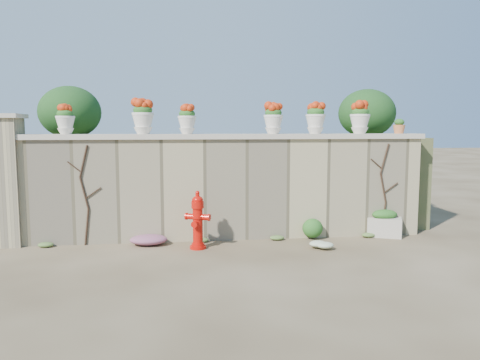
{
  "coord_description": "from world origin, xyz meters",
  "views": [
    {
      "loc": [
        -0.87,
        -7.42,
        2.23
      ],
      "look_at": [
        0.25,
        1.4,
        1.23
      ],
      "focal_mm": 35.0,
      "sensor_mm": 36.0,
      "label": 1
    }
  ],
  "objects": [
    {
      "name": "urn_pot_0",
      "position": [
        -3.02,
        1.8,
        2.37
      ],
      "size": [
        0.35,
        0.35,
        0.55
      ],
      "color": "silver",
      "rests_on": "wall_cap"
    },
    {
      "name": "white_flowers",
      "position": [
        1.71,
        0.73,
        0.1
      ],
      "size": [
        0.55,
        0.44,
        0.2
      ],
      "primitive_type": "ellipsoid",
      "color": "white",
      "rests_on": "ground"
    },
    {
      "name": "planter_box",
      "position": [
        3.25,
        1.55,
        0.26
      ],
      "size": [
        0.77,
        0.63,
        0.56
      ],
      "rotation": [
        0.0,
        0.0,
        -0.41
      ],
      "color": "#B7AE9B",
      "rests_on": "ground"
    },
    {
      "name": "gate_pillar",
      "position": [
        -4.15,
        1.8,
        1.26
      ],
      "size": [
        0.72,
        0.72,
        2.48
      ],
      "color": "tan",
      "rests_on": "ground"
    },
    {
      "name": "stone_wall",
      "position": [
        0.0,
        1.8,
        1.0
      ],
      "size": [
        8.0,
        0.4,
        2.0
      ],
      "primitive_type": "cube",
      "color": "tan",
      "rests_on": "ground"
    },
    {
      "name": "vine_right",
      "position": [
        3.23,
        1.58,
        0.99
      ],
      "size": [
        0.6,
        0.04,
        1.91
      ],
      "color": "black",
      "rests_on": "ground"
    },
    {
      "name": "raised_fill",
      "position": [
        0.0,
        5.0,
        1.0
      ],
      "size": [
        9.0,
        6.0,
        2.0
      ],
      "primitive_type": "cube",
      "color": "#384C23",
      "rests_on": "ground"
    },
    {
      "name": "back_shrub_left",
      "position": [
        -3.2,
        3.0,
        2.55
      ],
      "size": [
        1.3,
        1.3,
        1.1
      ],
      "primitive_type": "ellipsoid",
      "color": "#143814",
      "rests_on": "raised_fill"
    },
    {
      "name": "urn_pot_4",
      "position": [
        1.83,
        1.8,
        2.41
      ],
      "size": [
        0.4,
        0.4,
        0.63
      ],
      "color": "silver",
      "rests_on": "wall_cap"
    },
    {
      "name": "ground",
      "position": [
        0.0,
        0.0,
        0.0
      ],
      "size": [
        80.0,
        80.0,
        0.0
      ],
      "primitive_type": "plane",
      "color": "#473823",
      "rests_on": "ground"
    },
    {
      "name": "fire_hydrant",
      "position": [
        -0.58,
        1.06,
        0.54
      ],
      "size": [
        0.46,
        0.33,
        1.07
      ],
      "rotation": [
        0.0,
        0.0,
        -0.4
      ],
      "color": "#C10E07",
      "rests_on": "ground"
    },
    {
      "name": "urn_pot_1",
      "position": [
        -1.58,
        1.8,
        2.43
      ],
      "size": [
        0.42,
        0.42,
        0.66
      ],
      "color": "silver",
      "rests_on": "wall_cap"
    },
    {
      "name": "terracotta_pot",
      "position": [
        3.61,
        1.8,
        2.24
      ],
      "size": [
        0.25,
        0.25,
        0.29
      ],
      "color": "#C8703D",
      "rests_on": "wall_cap"
    },
    {
      "name": "urn_pot_3",
      "position": [
        0.97,
        1.8,
        2.4
      ],
      "size": [
        0.39,
        0.39,
        0.6
      ],
      "color": "silver",
      "rests_on": "wall_cap"
    },
    {
      "name": "magenta_clump",
      "position": [
        -1.59,
        1.46,
        0.12
      ],
      "size": [
        0.93,
        0.62,
        0.25
      ],
      "primitive_type": "ellipsoid",
      "color": "#BF2697",
      "rests_on": "ground"
    },
    {
      "name": "back_shrub_right",
      "position": [
        3.4,
        3.0,
        2.55
      ],
      "size": [
        1.3,
        1.3,
        1.1
      ],
      "primitive_type": "ellipsoid",
      "color": "#143814",
      "rests_on": "raised_fill"
    },
    {
      "name": "green_shrub",
      "position": [
        1.74,
        1.55,
        0.25
      ],
      "size": [
        0.53,
        0.48,
        0.5
      ],
      "primitive_type": "ellipsoid",
      "color": "#1E5119",
      "rests_on": "ground"
    },
    {
      "name": "urn_pot_2",
      "position": [
        -0.74,
        1.8,
        2.38
      ],
      "size": [
        0.36,
        0.36,
        0.57
      ],
      "color": "silver",
      "rests_on": "wall_cap"
    },
    {
      "name": "urn_pot_5",
      "position": [
        2.76,
        1.8,
        2.41
      ],
      "size": [
        0.41,
        0.41,
        0.64
      ],
      "color": "silver",
      "rests_on": "wall_cap"
    },
    {
      "name": "wall_cap",
      "position": [
        0.0,
        1.8,
        2.05
      ],
      "size": [
        8.1,
        0.52,
        0.1
      ],
      "primitive_type": "cube",
      "color": "#B7AE9B",
      "rests_on": "stone_wall"
    },
    {
      "name": "vine_left",
      "position": [
        -2.67,
        1.58,
        0.99
      ],
      "size": [
        0.6,
        0.04,
        1.91
      ],
      "color": "black",
      "rests_on": "ground"
    }
  ]
}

